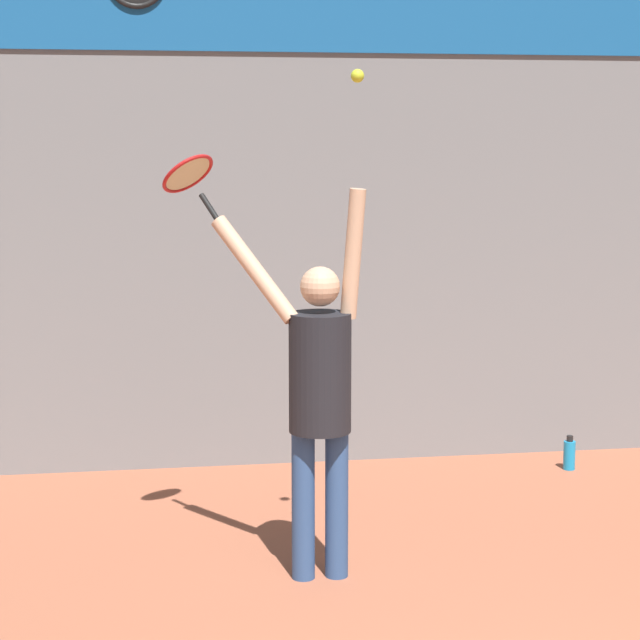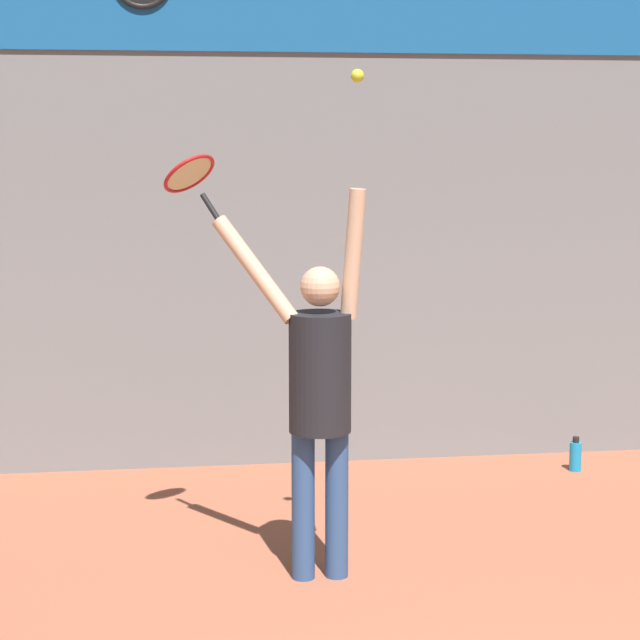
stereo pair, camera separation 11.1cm
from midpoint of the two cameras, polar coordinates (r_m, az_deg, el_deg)
back_wall at (r=8.71m, az=2.69°, el=9.23°), size 18.00×0.10×5.00m
tennis_player at (r=6.39m, az=0.43°, el=-3.25°), size 0.85×0.53×2.19m
tennis_racket at (r=6.64m, az=-5.91°, el=7.06°), size 0.42×0.41×0.38m
tennis_ball at (r=6.23m, az=2.38°, el=11.92°), size 0.07×0.07×0.07m
water_bottle at (r=8.90m, az=12.81°, el=-6.53°), size 0.09×0.09×0.26m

